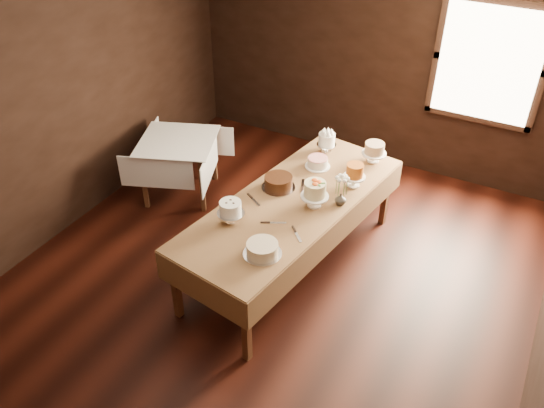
{
  "coord_description": "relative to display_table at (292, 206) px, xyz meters",
  "views": [
    {
      "loc": [
        2.02,
        -3.55,
        4.02
      ],
      "look_at": [
        0.0,
        0.2,
        0.95
      ],
      "focal_mm": 37.11,
      "sensor_mm": 36.0,
      "label": 1
    }
  ],
  "objects": [
    {
      "name": "flower_vase",
      "position": [
        0.43,
        0.18,
        0.12
      ],
      "size": [
        0.12,
        0.12,
        0.12
      ],
      "primitive_type": "imported",
      "rotation": [
        0.0,
        0.0,
        4.76
      ],
      "color": "#2D2823",
      "rests_on": "display_table"
    },
    {
      "name": "cake_cream",
      "position": [
        0.13,
        -0.83,
        0.12
      ],
      "size": [
        0.37,
        0.37,
        0.12
      ],
      "color": "silver",
      "rests_on": "display_table"
    },
    {
      "name": "floor",
      "position": [
        -0.07,
        -0.49,
        -0.76
      ],
      "size": [
        5.0,
        6.0,
        0.01
      ],
      "primitive_type": "cube",
      "color": "black",
      "rests_on": "ground"
    },
    {
      "name": "cake_caramel",
      "position": [
        0.43,
        0.54,
        0.18
      ],
      "size": [
        0.23,
        0.23,
        0.27
      ],
      "color": "white",
      "rests_on": "display_table"
    },
    {
      "name": "wall_back",
      "position": [
        -0.07,
        2.51,
        0.64
      ],
      "size": [
        5.0,
        0.02,
        2.8
      ],
      "primitive_type": "cube",
      "color": "black",
      "rests_on": "ground"
    },
    {
      "name": "cake_speckled",
      "position": [
        0.44,
        1.08,
        0.17
      ],
      "size": [
        0.3,
        0.3,
        0.24
      ],
      "color": "white",
      "rests_on": "display_table"
    },
    {
      "name": "cake_lattice",
      "position": [
        -0.05,
        0.7,
        0.11
      ],
      "size": [
        0.28,
        0.28,
        0.1
      ],
      "color": "white",
      "rests_on": "display_table"
    },
    {
      "name": "wall_left",
      "position": [
        -2.57,
        -0.49,
        0.64
      ],
      "size": [
        0.02,
        6.0,
        2.8
      ],
      "primitive_type": "cube",
      "color": "black",
      "rests_on": "ground"
    },
    {
      "name": "side_table",
      "position": [
        -1.81,
        0.56,
        -0.11
      ],
      "size": [
        1.14,
        1.14,
        0.74
      ],
      "rotation": [
        0.0,
        0.0,
        0.38
      ],
      "color": "#442413",
      "rests_on": "ground"
    },
    {
      "name": "cake_meringue",
      "position": [
        -0.1,
        1.03,
        0.17
      ],
      "size": [
        0.22,
        0.22,
        0.24
      ],
      "color": "silver",
      "rests_on": "display_table"
    },
    {
      "name": "flower_bouquet",
      "position": [
        0.43,
        0.18,
        0.3
      ],
      "size": [
        0.14,
        0.14,
        0.2
      ],
      "primitive_type": null,
      "color": "white",
      "rests_on": "flower_vase"
    },
    {
      "name": "window",
      "position": [
        1.23,
        2.45,
        0.84
      ],
      "size": [
        1.1,
        0.05,
        1.3
      ],
      "primitive_type": "cube",
      "color": "#FFEABF",
      "rests_on": "wall_back"
    },
    {
      "name": "cake_swirl",
      "position": [
        -0.35,
        -0.57,
        0.17
      ],
      "size": [
        0.29,
        0.29,
        0.24
      ],
      "color": "silver",
      "rests_on": "display_table"
    },
    {
      "name": "cake_flowers",
      "position": [
        0.22,
        0.03,
        0.18
      ],
      "size": [
        0.27,
        0.27,
        0.28
      ],
      "color": "white",
      "rests_on": "display_table"
    },
    {
      "name": "cake_chocolate",
      "position": [
        -0.23,
        0.14,
        0.13
      ],
      "size": [
        0.35,
        0.35,
        0.13
      ],
      "color": "silver",
      "rests_on": "display_table"
    },
    {
      "name": "cake_server_a",
      "position": [
        0.04,
        -0.38,
        0.07
      ],
      "size": [
        0.22,
        0.13,
        0.01
      ],
      "primitive_type": "cube",
      "rotation": [
        0.0,
        0.0,
        0.48
      ],
      "color": "silver",
      "rests_on": "display_table"
    },
    {
      "name": "cake_server_b",
      "position": [
        0.3,
        -0.48,
        0.07
      ],
      "size": [
        0.19,
        0.19,
        0.01
      ],
      "primitive_type": "cube",
      "rotation": [
        0.0,
        0.0,
        -0.78
      ],
      "color": "silver",
      "rests_on": "display_table"
    },
    {
      "name": "cake_server_c",
      "position": [
        -0.05,
        0.33,
        0.07
      ],
      "size": [
        0.11,
        0.23,
        0.01
      ],
      "primitive_type": "cube",
      "rotation": [
        0.0,
        0.0,
        1.96
      ],
      "color": "silver",
      "rests_on": "display_table"
    },
    {
      "name": "cake_server_e",
      "position": [
        -0.3,
        -0.19,
        0.07
      ],
      "size": [
        0.22,
        0.15,
        0.01
      ],
      "primitive_type": "cube",
      "rotation": [
        0.0,
        0.0,
        -0.54
      ],
      "color": "silver",
      "rests_on": "display_table"
    },
    {
      "name": "display_table",
      "position": [
        0.0,
        0.0,
        0.0
      ],
      "size": [
        1.44,
        2.79,
        0.83
      ],
      "rotation": [
        0.0,
        0.0,
        -0.16
      ],
      "color": "#442413",
      "rests_on": "ground"
    },
    {
      "name": "ceiling",
      "position": [
        -0.07,
        -0.49,
        2.04
      ],
      "size": [
        5.0,
        6.0,
        0.01
      ],
      "primitive_type": "cube",
      "color": "beige",
      "rests_on": "wall_back"
    }
  ]
}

